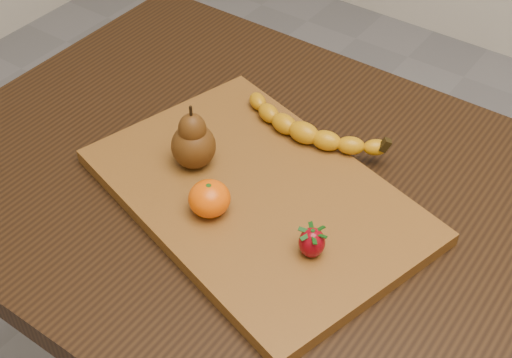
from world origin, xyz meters
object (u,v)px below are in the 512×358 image
Objects in this scene: pear at (193,136)px; mandarin at (209,199)px; cutting_board at (256,195)px; table at (271,237)px.

pear is 0.10m from mandarin.
mandarin is at bearing -39.17° from pear.
cutting_board is at bearing 69.67° from mandarin.
mandarin is at bearing -94.73° from cutting_board.
cutting_board is 8.17× the size of mandarin.
pear is (-0.11, -0.04, 0.17)m from table.
pear is 1.76× the size of mandarin.
pear is (-0.10, -0.01, 0.06)m from cutting_board.
cutting_board is (-0.00, -0.03, 0.11)m from table.
table is 0.20m from pear.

